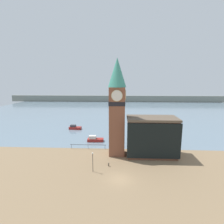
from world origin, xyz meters
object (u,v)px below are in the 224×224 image
pier_building (152,136)px  mooring_bollard_near (109,164)px  clock_tower (117,105)px  boat_far (75,128)px  boat_near (95,139)px  lamp_post (93,158)px

pier_building → mooring_bollard_near: bearing=-148.4°
pier_building → clock_tower: bearing=178.4°
clock_tower → mooring_bollard_near: clock_tower is taller
pier_building → boat_far: pier_building is taller
clock_tower → mooring_bollard_near: bearing=-104.3°
boat_near → pier_building: bearing=-33.5°
pier_building → boat_near: 17.28m
boat_near → lamp_post: 17.05m
clock_tower → boat_near: (-6.47, 8.44, -11.11)m
clock_tower → pier_building: 10.75m
boat_near → mooring_bollard_near: bearing=-73.8°
boat_near → mooring_bollard_near: size_ratio=6.18×
clock_tower → lamp_post: (-4.39, -8.35, -9.00)m
boat_near → mooring_bollard_near: (4.92, -14.51, -0.20)m
mooring_bollard_near → boat_far: bearing=117.4°
boat_near → boat_far: 15.03m
boat_near → lamp_post: (2.08, -16.79, 2.11)m
clock_tower → boat_far: bearing=126.8°
boat_far → lamp_post: bearing=-64.9°
clock_tower → boat_near: size_ratio=4.79×
clock_tower → lamp_post: size_ratio=5.68×
mooring_bollard_near → lamp_post: bearing=-141.2°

